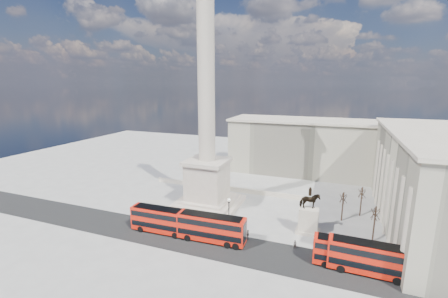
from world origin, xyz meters
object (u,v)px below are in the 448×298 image
at_px(victorian_lamp, 229,213).
at_px(pedestrian_standing, 333,245).
at_px(equestrian_statue, 309,217).
at_px(pedestrian_crossing, 248,235).
at_px(red_bus_d, 372,259).
at_px(red_bus_a, 162,220).
at_px(pedestrian_walking, 295,245).
at_px(red_bus_c, 353,254).
at_px(red_bus_b, 212,228).
at_px(nelsons_column, 207,150).

bearing_deg(victorian_lamp, pedestrian_standing, 3.44).
relative_size(equestrian_statue, pedestrian_crossing, 4.93).
height_order(red_bus_d, pedestrian_crossing, red_bus_d).
bearing_deg(pedestrian_standing, red_bus_a, -26.51).
bearing_deg(pedestrian_walking, red_bus_c, -30.00).
relative_size(red_bus_c, pedestrian_walking, 7.16).
height_order(red_bus_a, red_bus_b, red_bus_b).
distance_m(red_bus_c, pedestrian_walking, 9.24).
bearing_deg(pedestrian_standing, pedestrian_crossing, -29.06).
xyz_separation_m(red_bus_b, victorian_lamp, (1.86, 3.65, 1.52)).
distance_m(nelsons_column, victorian_lamp, 16.40).
relative_size(red_bus_c, pedestrian_standing, 7.12).
bearing_deg(pedestrian_walking, equestrian_statue, 64.10).
bearing_deg(red_bus_d, pedestrian_walking, 166.52).
bearing_deg(pedestrian_standing, nelsons_column, -55.25).
distance_m(red_bus_d, pedestrian_crossing, 19.89).
distance_m(red_bus_a, pedestrian_walking, 24.10).
distance_m(nelsons_column, pedestrian_crossing, 20.84).
bearing_deg(equestrian_statue, pedestrian_walking, -102.15).
relative_size(red_bus_d, equestrian_statue, 1.34).
relative_size(nelsons_column, pedestrian_standing, 31.66).
height_order(red_bus_a, equestrian_statue, equestrian_statue).
distance_m(red_bus_a, equestrian_statue, 27.06).
bearing_deg(equestrian_statue, nelsons_column, 167.85).
relative_size(red_bus_a, pedestrian_standing, 7.58).
relative_size(pedestrian_walking, pedestrian_standing, 0.99).
bearing_deg(red_bus_a, pedestrian_walking, 5.45).
distance_m(victorian_lamp, pedestrian_crossing, 5.07).
xyz_separation_m(red_bus_b, equestrian_statue, (15.48, 9.34, 0.56)).
distance_m(red_bus_d, victorian_lamp, 23.81).
relative_size(equestrian_statue, pedestrian_standing, 5.68).
bearing_deg(red_bus_d, pedestrian_standing, 137.30).
bearing_deg(victorian_lamp, red_bus_a, -161.36).
bearing_deg(red_bus_a, red_bus_d, -1.74).
relative_size(red_bus_b, red_bus_d, 1.02).
distance_m(red_bus_b, victorian_lamp, 4.37).
bearing_deg(equestrian_statue, victorian_lamp, -157.33).
relative_size(red_bus_d, pedestrian_standing, 7.63).
bearing_deg(victorian_lamp, nelsons_column, 130.30).
relative_size(red_bus_a, red_bus_c, 1.06).
height_order(red_bus_a, victorian_lamp, victorian_lamp).
height_order(red_bus_b, red_bus_c, red_bus_b).
bearing_deg(pedestrian_standing, victorian_lamp, -32.63).
xyz_separation_m(red_bus_c, pedestrian_walking, (-8.73, 2.55, -1.59)).
distance_m(pedestrian_walking, pedestrian_standing, 6.37).
bearing_deg(pedestrian_walking, pedestrian_standing, 5.00).
bearing_deg(pedestrian_walking, red_bus_a, 173.38).
xyz_separation_m(red_bus_b, pedestrian_crossing, (5.74, 2.98, -1.67)).
bearing_deg(equestrian_statue, red_bus_c, -51.51).
relative_size(red_bus_a, red_bus_b, 0.98).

